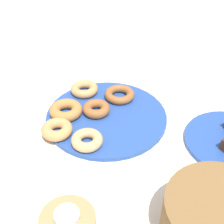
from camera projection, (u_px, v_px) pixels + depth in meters
ground_plane at (106, 118)px, 0.90m from camera, size 2.40×2.40×0.00m
donut_plate at (106, 116)px, 0.90m from camera, size 0.34×0.34×0.01m
donut_0 at (66, 110)px, 0.89m from camera, size 0.13×0.13×0.03m
donut_1 at (87, 140)px, 0.79m from camera, size 0.10×0.10×0.03m
donut_2 at (86, 89)px, 0.98m from camera, size 0.11×0.11×0.03m
donut_3 at (96, 109)px, 0.90m from camera, size 0.11×0.11×0.03m
donut_4 at (120, 94)px, 0.95m from camera, size 0.12×0.12×0.02m
donut_5 at (58, 130)px, 0.82m from camera, size 0.09×0.09×0.03m
candle_holder at (68, 221)px, 0.63m from camera, size 0.11×0.11×0.02m
tealight at (67, 216)px, 0.62m from camera, size 0.05×0.05×0.02m
basket at (218, 223)px, 0.58m from camera, size 0.29×0.29×0.10m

